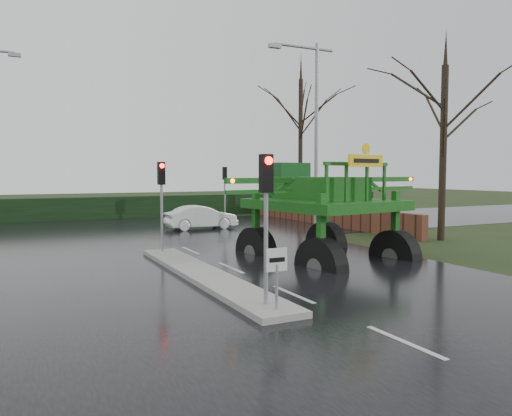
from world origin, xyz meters
name	(u,v)px	position (x,y,z in m)	size (l,w,h in m)	color
ground	(293,295)	(0.00, 0.00, 0.00)	(140.00, 140.00, 0.00)	black
road_main	(176,245)	(0.00, 10.00, 0.00)	(14.00, 80.00, 0.02)	black
road_cross	(143,230)	(0.00, 16.00, 0.01)	(80.00, 12.00, 0.02)	black
median_island	(204,275)	(-1.30, 3.00, 0.09)	(1.20, 10.00, 0.16)	gray
hedge_row	(115,208)	(0.00, 24.00, 0.75)	(44.00, 0.90, 1.50)	black
brick_wall	(307,213)	(10.50, 16.00, 0.60)	(0.40, 20.00, 1.20)	#592D1E
keep_left_sign	(277,269)	(-1.30, -1.50, 1.06)	(0.50, 0.07, 1.35)	gray
traffic_signal_near	(266,196)	(-1.30, -1.01, 2.59)	(0.26, 0.33, 3.52)	gray
traffic_signal_mid	(161,187)	(-1.30, 7.49, 2.59)	(0.26, 0.33, 3.52)	gray
traffic_signal_far	(225,181)	(6.50, 20.01, 2.59)	(0.26, 0.33, 3.52)	gray
street_light_right	(312,119)	(8.19, 12.00, 5.99)	(3.85, 0.30, 10.00)	gray
tree_right_near	(444,127)	(11.50, 6.00, 5.20)	(5.60, 5.60, 9.64)	black
tree_right_far	(301,127)	(13.00, 21.00, 6.50)	(7.00, 7.00, 12.05)	black
crop_sprayer	(316,194)	(2.60, 2.93, 2.43)	(9.12, 6.31, 5.14)	black
white_sedan	(201,229)	(3.08, 15.23, 0.00)	(1.37, 3.93, 1.29)	white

